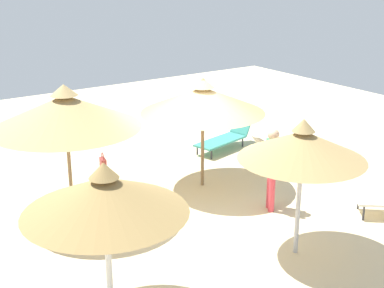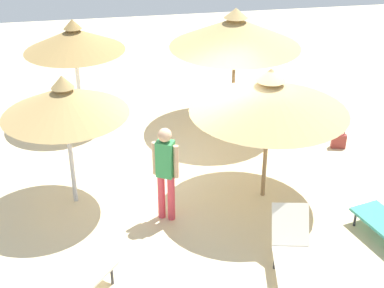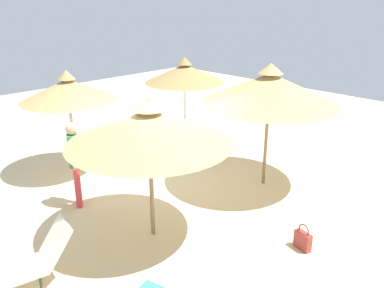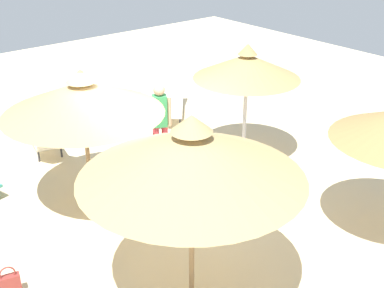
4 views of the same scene
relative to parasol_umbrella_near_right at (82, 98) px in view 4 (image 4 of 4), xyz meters
The scene contains 8 objects.
ground 2.46m from the parasol_umbrella_near_right, 132.55° to the right, with size 24.00×24.00×0.10m, color beige.
parasol_umbrella_near_right is the anchor object (origin of this frame).
parasol_umbrella_center 3.16m from the parasol_umbrella_near_right, behind, with size 2.95×2.95×2.76m.
parasol_umbrella_far_right 3.53m from the parasol_umbrella_near_right, 97.15° to the right, with size 2.20×2.20×2.50m.
lounge_chair_near_left 4.77m from the parasol_umbrella_near_right, 56.40° to the right, with size 1.86×1.69×0.99m.
lounge_chair_edge 3.06m from the parasol_umbrella_near_right, ahead, with size 2.24×1.01×0.91m.
person_standing_far_left 2.19m from the parasol_umbrella_near_right, 78.02° to the right, with size 0.33×0.43×1.78m.
handbag 3.24m from the parasol_umbrella_near_right, 124.68° to the left, with size 0.19×0.33×0.48m.
Camera 4 is at (-6.85, 4.86, 5.14)m, focal length 49.36 mm.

